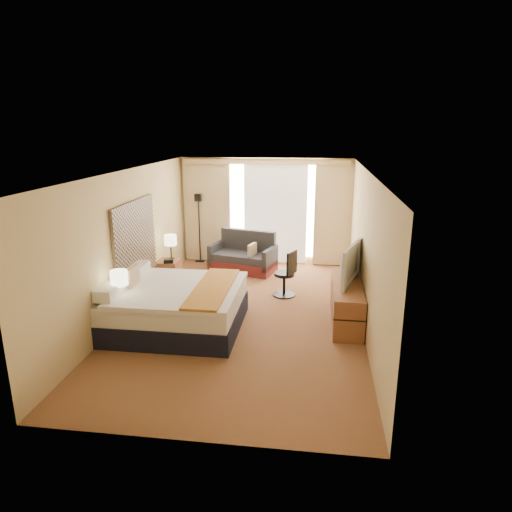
# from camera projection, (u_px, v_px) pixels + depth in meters

# --- Properties ---
(floor) EXTENTS (4.20, 7.00, 0.02)m
(floor) POSITION_uv_depth(u_px,v_px,m) (244.00, 315.00, 8.34)
(floor) COLOR maroon
(floor) RESTS_ON ground
(ceiling) EXTENTS (4.20, 7.00, 0.02)m
(ceiling) POSITION_uv_depth(u_px,v_px,m) (243.00, 172.00, 7.63)
(ceiling) COLOR white
(ceiling) RESTS_ON wall_back
(wall_back) EXTENTS (4.20, 0.02, 2.60)m
(wall_back) POSITION_uv_depth(u_px,v_px,m) (266.00, 211.00, 11.32)
(wall_back) COLOR beige
(wall_back) RESTS_ON ground
(wall_front) EXTENTS (4.20, 0.02, 2.60)m
(wall_front) POSITION_uv_depth(u_px,v_px,m) (189.00, 333.00, 4.65)
(wall_front) COLOR beige
(wall_front) RESTS_ON ground
(wall_left) EXTENTS (0.02, 7.00, 2.60)m
(wall_left) POSITION_uv_depth(u_px,v_px,m) (129.00, 243.00, 8.25)
(wall_left) COLOR beige
(wall_left) RESTS_ON ground
(wall_right) EXTENTS (0.02, 7.00, 2.60)m
(wall_right) POSITION_uv_depth(u_px,v_px,m) (365.00, 251.00, 7.72)
(wall_right) COLOR beige
(wall_right) RESTS_ON ground
(headboard) EXTENTS (0.06, 1.85, 1.50)m
(headboard) POSITION_uv_depth(u_px,v_px,m) (135.00, 241.00, 8.44)
(headboard) COLOR black
(headboard) RESTS_ON wall_left
(nightstand_left) EXTENTS (0.45, 0.52, 0.55)m
(nightstand_left) POSITION_uv_depth(u_px,v_px,m) (121.00, 319.00, 7.50)
(nightstand_left) COLOR #955636
(nightstand_left) RESTS_ON floor
(nightstand_right) EXTENTS (0.45, 0.52, 0.55)m
(nightstand_right) POSITION_uv_depth(u_px,v_px,m) (169.00, 272.00, 9.89)
(nightstand_right) COLOR #955636
(nightstand_right) RESTS_ON floor
(media_dresser) EXTENTS (0.50, 1.80, 0.70)m
(media_dresser) POSITION_uv_depth(u_px,v_px,m) (346.00, 302.00, 8.01)
(media_dresser) COLOR #955636
(media_dresser) RESTS_ON floor
(window) EXTENTS (2.30, 0.02, 2.30)m
(window) POSITION_uv_depth(u_px,v_px,m) (276.00, 211.00, 11.25)
(window) COLOR white
(window) RESTS_ON wall_back
(curtains) EXTENTS (4.12, 0.19, 2.56)m
(curtains) POSITION_uv_depth(u_px,v_px,m) (265.00, 208.00, 11.18)
(curtains) COLOR #C9B58E
(curtains) RESTS_ON floor
(bed) EXTENTS (2.16, 1.98, 1.05)m
(bed) POSITION_uv_depth(u_px,v_px,m) (176.00, 306.00, 7.75)
(bed) COLOR black
(bed) RESTS_ON floor
(loveseat) EXTENTS (1.65, 1.16, 0.93)m
(loveseat) POSITION_uv_depth(u_px,v_px,m) (244.00, 258.00, 10.86)
(loveseat) COLOR maroon
(loveseat) RESTS_ON floor
(floor_lamp) EXTENTS (0.22, 0.22, 1.73)m
(floor_lamp) POSITION_uv_depth(u_px,v_px,m) (199.00, 214.00, 11.36)
(floor_lamp) COLOR black
(floor_lamp) RESTS_ON floor
(desk_chair) EXTENTS (0.48, 0.48, 0.96)m
(desk_chair) POSITION_uv_depth(u_px,v_px,m) (286.00, 276.00, 9.19)
(desk_chair) COLOR black
(desk_chair) RESTS_ON floor
(lamp_left) EXTENTS (0.28, 0.28, 0.58)m
(lamp_left) POSITION_uv_depth(u_px,v_px,m) (119.00, 279.00, 7.24)
(lamp_left) COLOR black
(lamp_left) RESTS_ON nightstand_left
(lamp_right) EXTENTS (0.26, 0.26, 0.55)m
(lamp_right) POSITION_uv_depth(u_px,v_px,m) (170.00, 241.00, 9.74)
(lamp_right) COLOR black
(lamp_right) RESTS_ON nightstand_right
(tissue_box) EXTENTS (0.16, 0.16, 0.12)m
(tissue_box) POSITION_uv_depth(u_px,v_px,m) (131.00, 297.00, 7.56)
(tissue_box) COLOR #96C1E8
(tissue_box) RESTS_ON nightstand_left
(telephone) EXTENTS (0.23, 0.20, 0.08)m
(telephone) POSITION_uv_depth(u_px,v_px,m) (169.00, 261.00, 9.63)
(telephone) COLOR black
(telephone) RESTS_ON nightstand_right
(television) EXTENTS (0.50, 1.17, 0.68)m
(television) POSITION_uv_depth(u_px,v_px,m) (345.00, 263.00, 7.94)
(television) COLOR black
(television) RESTS_ON media_dresser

